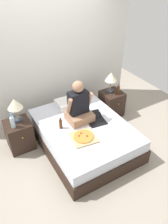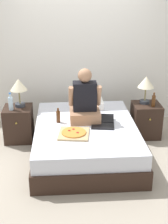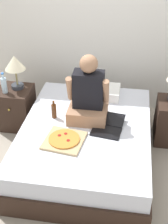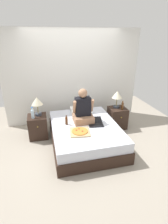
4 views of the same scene
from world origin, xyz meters
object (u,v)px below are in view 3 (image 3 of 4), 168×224
object	(u,v)px
bed	(86,143)
nightstand_left	(16,107)
pizza_box	(64,140)
beer_bottle_on_bed	(54,111)
water_bottle	(4,85)
laptop	(108,127)
lamp_on_left_nightstand	(15,65)
person_seated	(88,96)

from	to	relation	value
bed	nightstand_left	bearing A→B (deg)	152.39
pizza_box	beer_bottle_on_bed	size ratio (longest dim) A/B	2.05
water_bottle	nightstand_left	bearing A→B (deg)	48.35
bed	laptop	xyz separation A→B (m)	(0.25, -0.02, 0.26)
nightstand_left	pizza_box	distance (m)	1.23
laptop	pizza_box	xyz separation A→B (m)	(-0.43, -0.29, -0.00)
lamp_on_left_nightstand	laptop	xyz separation A→B (m)	(1.24, -0.61, -0.39)
nightstand_left	water_bottle	distance (m)	0.41
bed	lamp_on_left_nightstand	size ratio (longest dim) A/B	4.34
lamp_on_left_nightstand	pizza_box	world-z (taller)	lamp_on_left_nightstand
nightstand_left	person_seated	xyz separation A→B (m)	(1.04, -0.37, 0.49)
nightstand_left	beer_bottle_on_bed	bearing A→B (deg)	-33.76
water_bottle	beer_bottle_on_bed	world-z (taller)	water_bottle
nightstand_left	laptop	world-z (taller)	nightstand_left
laptop	pizza_box	bearing A→B (deg)	-145.83
bed	person_seated	bearing A→B (deg)	90.28
beer_bottle_on_bed	pizza_box	bearing A→B (deg)	-63.64
bed	laptop	bearing A→B (deg)	-4.53
nightstand_left	water_bottle	xyz separation A→B (m)	(-0.08, -0.09, 0.39)
person_seated	beer_bottle_on_bed	bearing A→B (deg)	-171.88
bed	nightstand_left	distance (m)	1.17
lamp_on_left_nightstand	person_seated	world-z (taller)	person_seated
person_seated	beer_bottle_on_bed	distance (m)	0.44
laptop	pizza_box	size ratio (longest dim) A/B	1.01
nightstand_left	person_seated	size ratio (longest dim) A/B	0.71
water_bottle	laptop	xyz separation A→B (m)	(1.36, -0.47, -0.17)
nightstand_left	laptop	bearing A→B (deg)	-23.64
nightstand_left	person_seated	world-z (taller)	person_seated
laptop	pizza_box	distance (m)	0.52
pizza_box	person_seated	bearing A→B (deg)	69.18
bed	pizza_box	distance (m)	0.45
pizza_box	lamp_on_left_nightstand	bearing A→B (deg)	131.99
bed	laptop	distance (m)	0.36
nightstand_left	water_bottle	size ratio (longest dim) A/B	2.02
lamp_on_left_nightstand	laptop	bearing A→B (deg)	-26.20
water_bottle	laptop	size ratio (longest dim) A/B	0.61
nightstand_left	laptop	size ratio (longest dim) A/B	1.22
lamp_on_left_nightstand	water_bottle	bearing A→B (deg)	-130.60
beer_bottle_on_bed	lamp_on_left_nightstand	bearing A→B (deg)	141.50
bed	person_seated	xyz separation A→B (m)	(-0.00, 0.17, 0.53)
laptop	lamp_on_left_nightstand	bearing A→B (deg)	153.80
nightstand_left	lamp_on_left_nightstand	xyz separation A→B (m)	(0.04, 0.05, 0.61)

